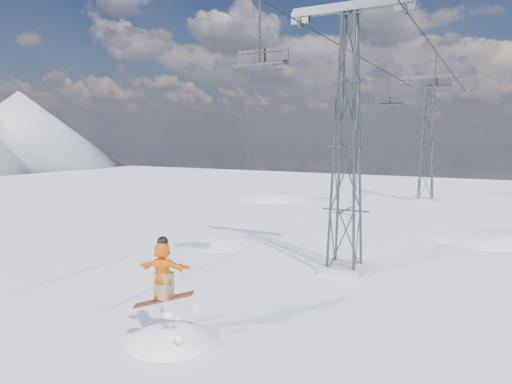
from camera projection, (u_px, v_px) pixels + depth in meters
ground at (237, 338)px, 13.47m from camera, size 120.00×120.00×0.00m
snow_terrain at (322, 337)px, 35.47m from camera, size 39.00×37.00×22.00m
lift_tower_near at (347, 147)px, 19.46m from camera, size 5.20×1.80×11.43m
lift_tower_far at (427, 142)px, 41.39m from camera, size 5.20×1.80×11.43m
haul_cables at (402, 59)px, 28.90m from camera, size 4.46×51.00×0.06m
lift_chair_near at (261, 59)px, 16.76m from camera, size 2.09×0.60×2.60m
lift_chair_mid at (435, 84)px, 26.94m from camera, size 1.82×0.52×2.25m
lift_chair_far at (388, 102)px, 36.11m from camera, size 2.19×0.63×2.71m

